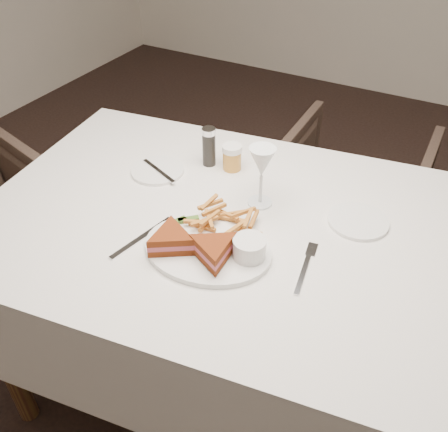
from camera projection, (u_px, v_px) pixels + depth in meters
ground at (292, 352)px, 1.90m from camera, size 5.00×5.00×0.00m
table at (232, 314)px, 1.56m from camera, size 1.48×1.09×0.75m
chair_far at (352, 186)px, 2.23m from camera, size 0.61×0.57×0.61m
table_setting at (222, 218)px, 1.27m from camera, size 0.77×0.54×0.18m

